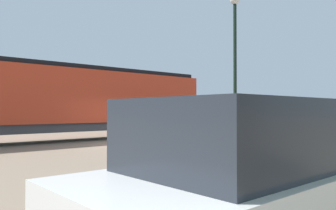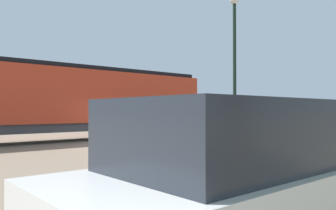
{
  "view_description": "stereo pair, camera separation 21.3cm",
  "coord_description": "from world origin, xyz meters",
  "views": [
    {
      "loc": [
        13.7,
        -9.42,
        1.64
      ],
      "look_at": [
        -0.45,
        2.94,
        1.95
      ],
      "focal_mm": 36.26,
      "sensor_mm": 36.0,
      "label": 1
    },
    {
      "loc": [
        13.83,
        -9.26,
        1.64
      ],
      "look_at": [
        -0.45,
        2.94,
        1.95
      ],
      "focal_mm": 36.26,
      "sensor_mm": 36.0,
      "label": 2
    }
  ],
  "objects": [
    {
      "name": "ground_plane",
      "position": [
        0.0,
        0.0,
        0.0
      ],
      "size": [
        120.0,
        120.0,
        0.0
      ],
      "primitive_type": "plane",
      "color": "#84705B"
    },
    {
      "name": "locomotive",
      "position": [
        -3.8,
        -0.83,
        2.29
      ],
      "size": [
        2.88,
        17.09,
        4.08
      ],
      "color": "red",
      "rests_on": "ground_plane"
    },
    {
      "name": "platform_fence",
      "position": [
        2.84,
        5.43,
        0.69
      ],
      "size": [
        0.05,
        7.92,
        1.07
      ],
      "color": "black",
      "rests_on": "ground_plane"
    },
    {
      "name": "lamp_post",
      "position": [
        3.6,
        3.69,
        4.74
      ],
      "size": [
        0.47,
        0.47,
        7.22
      ],
      "color": "black",
      "rests_on": "ground_plane"
    },
    {
      "name": "parked_car_white",
      "position": [
        11.67,
        -6.45,
        0.89
      ],
      "size": [
        1.81,
        4.16,
        1.75
      ],
      "color": "silver",
      "rests_on": "ground_plane"
    }
  ]
}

